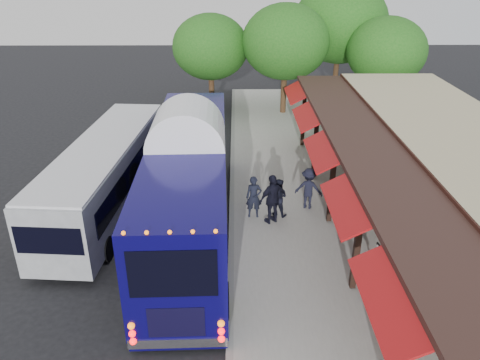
% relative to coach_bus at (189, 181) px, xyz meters
% --- Properties ---
extents(ground, '(90.00, 90.00, 0.00)m').
position_rel_coach_bus_xyz_m(ground, '(1.45, -3.61, -2.12)').
color(ground, black).
rests_on(ground, ground).
extents(sidewalk, '(10.00, 40.00, 0.15)m').
position_rel_coach_bus_xyz_m(sidewalk, '(6.45, 0.39, -2.04)').
color(sidewalk, '#9E9B93').
rests_on(sidewalk, ground).
extents(curb, '(0.20, 40.00, 0.16)m').
position_rel_coach_bus_xyz_m(curb, '(1.50, 0.39, -2.04)').
color(curb, gray).
rests_on(curb, ground).
extents(station_shelter, '(8.15, 20.00, 3.60)m').
position_rel_coach_bus_xyz_m(station_shelter, '(9.83, 0.39, -0.27)').
color(station_shelter, tan).
rests_on(station_shelter, ground).
extents(coach_bus, '(2.96, 12.41, 3.94)m').
position_rel_coach_bus_xyz_m(coach_bus, '(0.00, 0.00, 0.00)').
color(coach_bus, '#0B064D').
rests_on(coach_bus, ground).
extents(city_bus, '(3.08, 10.77, 2.86)m').
position_rel_coach_bus_xyz_m(city_bus, '(-3.50, 1.95, -0.54)').
color(city_bus, gray).
rests_on(city_bus, ground).
extents(ped_a, '(0.61, 0.40, 1.68)m').
position_rel_coach_bus_xyz_m(ped_a, '(2.36, 0.86, -1.13)').
color(ped_a, black).
rests_on(ped_a, sidewalk).
extents(ped_b, '(0.92, 0.83, 1.55)m').
position_rel_coach_bus_xyz_m(ped_b, '(3.31, 0.96, -1.19)').
color(ped_b, black).
rests_on(ped_b, sidewalk).
extents(ped_c, '(1.25, 0.98, 1.97)m').
position_rel_coach_bus_xyz_m(ped_c, '(3.06, 0.41, -0.98)').
color(ped_c, black).
rests_on(ped_c, sidewalk).
extents(ped_d, '(1.25, 0.93, 1.72)m').
position_rel_coach_bus_xyz_m(ped_d, '(4.58, 1.56, -1.11)').
color(ped_d, black).
rests_on(ped_d, sidewalk).
extents(sign_board, '(0.13, 0.47, 1.04)m').
position_rel_coach_bus_xyz_m(sign_board, '(6.20, -2.87, -1.26)').
color(sign_board, black).
rests_on(sign_board, sidewalk).
extents(tree_left, '(5.42, 5.42, 6.94)m').
position_rel_coach_bus_xyz_m(tree_left, '(4.76, 14.53, 2.51)').
color(tree_left, '#382314').
rests_on(tree_left, ground).
extents(tree_mid, '(6.32, 6.32, 8.09)m').
position_rel_coach_bus_xyz_m(tree_mid, '(8.69, 17.61, 3.28)').
color(tree_mid, '#382314').
rests_on(tree_mid, ground).
extents(tree_right, '(4.87, 4.87, 6.23)m').
position_rel_coach_bus_xyz_m(tree_right, '(10.93, 14.05, 2.03)').
color(tree_right, '#382314').
rests_on(tree_right, ground).
extents(tree_far, '(4.88, 4.88, 6.25)m').
position_rel_coach_bus_xyz_m(tree_far, '(0.07, 15.49, 2.05)').
color(tree_far, '#382314').
rests_on(tree_far, ground).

